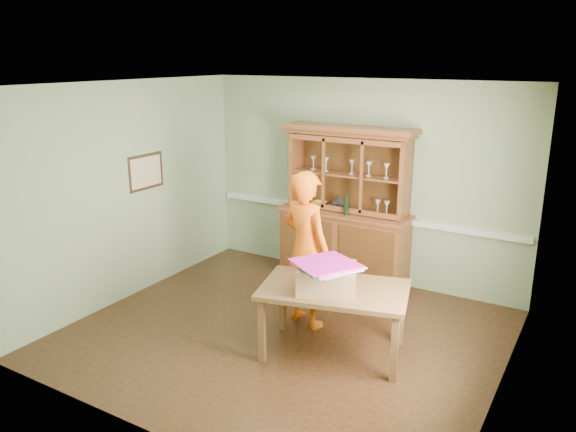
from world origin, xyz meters
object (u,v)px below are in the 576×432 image
Objects in this scene: dining_table at (334,295)px; cardboard_box at (327,279)px; china_hutch at (345,228)px; person at (306,249)px.

cardboard_box is at bearing -119.52° from dining_table.
cardboard_box is at bearing -69.91° from china_hutch.
china_hutch reaches higher than dining_table.
person is (0.17, -1.38, 0.15)m from china_hutch.
cardboard_box is 0.32× the size of person.
china_hutch reaches higher than cardboard_box.
person is (-0.55, 0.58, 0.03)m from cardboard_box.
person reaches higher than cardboard_box.
person is at bearing 126.68° from dining_table.
china_hutch is 2.00m from dining_table.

